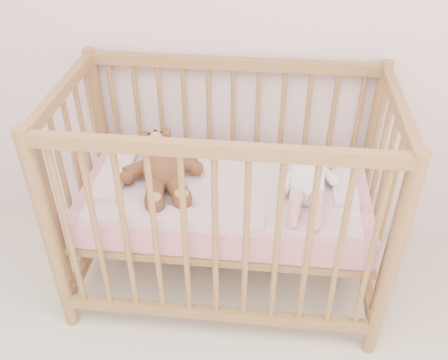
# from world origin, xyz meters

# --- Properties ---
(crib) EXTENTS (1.36, 0.76, 1.00)m
(crib) POSITION_xyz_m (0.22, 1.60, 0.50)
(crib) COLOR olive
(crib) RESTS_ON floor
(mattress) EXTENTS (1.22, 0.62, 0.13)m
(mattress) POSITION_xyz_m (0.22, 1.60, 0.49)
(mattress) COLOR pink
(mattress) RESTS_ON crib
(blanket) EXTENTS (1.10, 0.58, 0.06)m
(blanket) POSITION_xyz_m (0.22, 1.60, 0.56)
(blanket) COLOR pink
(blanket) RESTS_ON mattress
(baby) EXTENTS (0.28, 0.52, 0.12)m
(baby) POSITION_xyz_m (0.56, 1.58, 0.64)
(baby) COLOR white
(baby) RESTS_ON blanket
(teddy_bear) EXTENTS (0.52, 0.61, 0.15)m
(teddy_bear) POSITION_xyz_m (-0.05, 1.58, 0.65)
(teddy_bear) COLOR brown
(teddy_bear) RESTS_ON blanket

